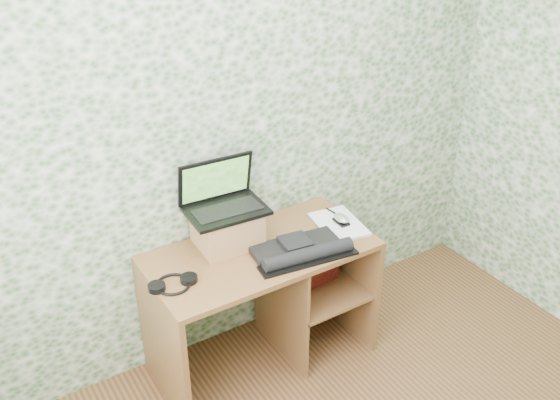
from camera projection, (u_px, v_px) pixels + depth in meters
wall_back at (229, 133)px, 3.22m from camera, size 3.50×0.00×3.50m
desk at (271, 283)px, 3.45m from camera, size 1.20×0.60×0.75m
riser at (227, 228)px, 3.26m from camera, size 0.33×0.28×0.19m
laptop at (222, 198)px, 3.22m from camera, size 0.42×0.31×0.27m
keyboard at (301, 250)px, 3.21m from camera, size 0.54×0.33×0.07m
headphones at (173, 284)px, 2.99m from camera, size 0.24×0.20×0.03m
notepad at (339, 224)px, 3.46m from camera, size 0.28×0.36×0.02m
mouse at (341, 220)px, 3.46m from camera, size 0.07×0.11×0.04m
pen at (335, 213)px, 3.54m from camera, size 0.03×0.15×0.01m
red_box at (318, 261)px, 3.54m from camera, size 0.25×0.10×0.29m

